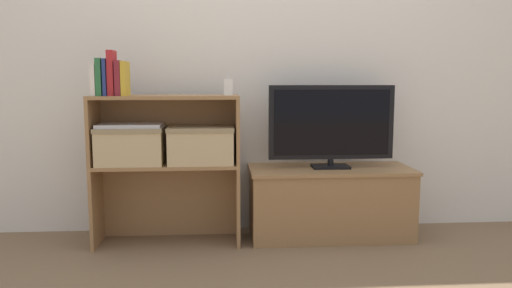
# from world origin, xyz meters

# --- Properties ---
(ground_plane) EXTENTS (16.00, 16.00, 0.00)m
(ground_plane) POSITION_xyz_m (0.00, 0.00, 0.00)
(ground_plane) COLOR brown
(wall_back) EXTENTS (10.00, 0.05, 2.40)m
(wall_back) POSITION_xyz_m (0.00, 0.44, 1.20)
(wall_back) COLOR silver
(wall_back) RESTS_ON ground_plane
(tv_stand) EXTENTS (0.98, 0.42, 0.42)m
(tv_stand) POSITION_xyz_m (0.45, 0.20, 0.21)
(tv_stand) COLOR olive
(tv_stand) RESTS_ON ground_plane
(tv) EXTENTS (0.75, 0.14, 0.49)m
(tv) POSITION_xyz_m (0.45, 0.20, 0.69)
(tv) COLOR black
(tv) RESTS_ON tv_stand
(bookshelf_lower_tier) EXTENTS (0.83, 0.30, 0.47)m
(bookshelf_lower_tier) POSITION_xyz_m (-0.51, 0.21, 0.30)
(bookshelf_lower_tier) COLOR olive
(bookshelf_lower_tier) RESTS_ON ground_plane
(bookshelf_upper_tier) EXTENTS (0.83, 0.30, 0.39)m
(bookshelf_upper_tier) POSITION_xyz_m (-0.51, 0.21, 0.72)
(bookshelf_upper_tier) COLOR olive
(bookshelf_upper_tier) RESTS_ON bookshelf_lower_tier
(book_ivory) EXTENTS (0.03, 0.16, 0.17)m
(book_ivory) POSITION_xyz_m (-0.89, 0.10, 0.95)
(book_ivory) COLOR silver
(book_ivory) RESTS_ON bookshelf_upper_tier
(book_forest) EXTENTS (0.03, 0.16, 0.20)m
(book_forest) POSITION_xyz_m (-0.86, 0.10, 0.96)
(book_forest) COLOR #286638
(book_forest) RESTS_ON bookshelf_upper_tier
(book_navy) EXTENTS (0.02, 0.15, 0.20)m
(book_navy) POSITION_xyz_m (-0.83, 0.10, 0.96)
(book_navy) COLOR navy
(book_navy) RESTS_ON bookshelf_upper_tier
(book_crimson) EXTENTS (0.03, 0.12, 0.25)m
(book_crimson) POSITION_xyz_m (-0.80, 0.10, 0.99)
(book_crimson) COLOR #B22328
(book_crimson) RESTS_ON bookshelf_upper_tier
(book_maroon) EXTENTS (0.03, 0.15, 0.19)m
(book_maroon) POSITION_xyz_m (-0.76, 0.10, 0.96)
(book_maroon) COLOR maroon
(book_maroon) RESTS_ON bookshelf_upper_tier
(book_mustard) EXTENTS (0.03, 0.15, 0.19)m
(book_mustard) POSITION_xyz_m (-0.73, 0.10, 0.96)
(book_mustard) COLOR gold
(book_mustard) RESTS_ON bookshelf_upper_tier
(baby_monitor) EXTENTS (0.05, 0.03, 0.12)m
(baby_monitor) POSITION_xyz_m (-0.16, 0.15, 0.91)
(baby_monitor) COLOR white
(baby_monitor) RESTS_ON bookshelf_upper_tier
(storage_basket_left) EXTENTS (0.37, 0.27, 0.21)m
(storage_basket_left) POSITION_xyz_m (-0.71, 0.13, 0.59)
(storage_basket_left) COLOR tan
(storage_basket_left) RESTS_ON bookshelf_lower_tier
(storage_basket_right) EXTENTS (0.37, 0.27, 0.21)m
(storage_basket_right) POSITION_xyz_m (-0.32, 0.13, 0.59)
(storage_basket_right) COLOR tan
(storage_basket_right) RESTS_ON bookshelf_lower_tier
(laptop) EXTENTS (0.36, 0.24, 0.02)m
(laptop) POSITION_xyz_m (-0.71, 0.13, 0.69)
(laptop) COLOR #BCBCC1
(laptop) RESTS_ON storage_basket_left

